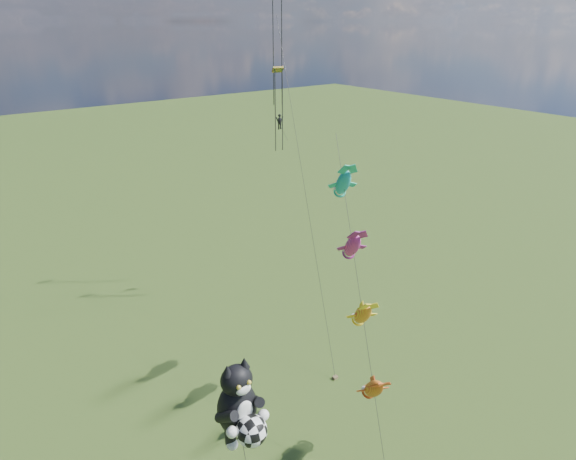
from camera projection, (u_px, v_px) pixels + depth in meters
cat_kite_rig at (240, 408)px, 22.17m from camera, size 2.23×4.07×11.84m
fish_windsock_rig at (358, 280)px, 31.07m from camera, size 7.60×14.15×18.44m
parafoil_rig at (281, 95)px, 42.74m from camera, size 6.93×16.62×28.17m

